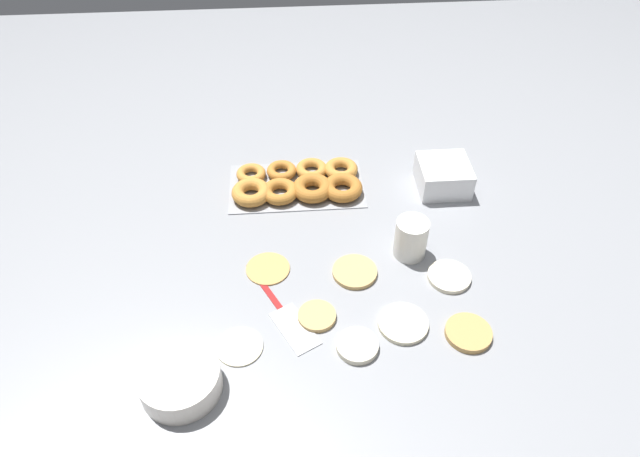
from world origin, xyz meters
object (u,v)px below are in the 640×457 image
Objects in this scene: pancake_4 at (355,272)px; pancake_6 at (449,277)px; pancake_3 at (403,324)px; pancake_0 at (239,346)px; pancake_7 at (357,346)px; container_stack at (443,176)px; pancake_1 at (317,316)px; spatula at (288,318)px; pancake_5 at (468,333)px; donut_tray at (299,183)px; paper_cup at (411,238)px; pancake_2 at (268,269)px; batter_bowl at (180,380)px.

pancake_6 is at bearing 171.84° from pancake_4.
pancake_0 is at bearing 5.07° from pancake_3.
pancake_4 and pancake_6 have the same top height.
container_stack is (-0.29, -0.50, 0.03)m from pancake_7.
pancake_1 is 0.06m from spatula.
pancake_1 is (-0.17, -0.06, 0.00)m from pancake_0.
pancake_5 is 0.37× the size of spatula.
donut_tray is at bearing -46.66° from pancake_6.
pancake_0 is 0.47m from paper_cup.
pancake_1 and pancake_3 have the same top height.
pancake_6 is 0.48m from donut_tray.
pancake_3 is 1.23× the size of pancake_7.
pancake_7 reaches higher than pancake_1.
pancake_0 and pancake_2 have the same top height.
pancake_6 is 0.34m from container_stack.
container_stack is (-0.39, 0.02, 0.02)m from donut_tray.
pancake_7 reaches higher than pancake_4.
pancake_0 is 0.61× the size of batter_bowl.
donut_tray reaches higher than pancake_0.
pancake_6 is 0.29m from pancake_7.
pancake_2 is 0.29m from pancake_7.
pancake_6 is at bearing -89.07° from pancake_5.
pancake_3 is at bearing 67.47° from container_stack.
pancake_5 is (-0.42, 0.21, 0.00)m from pancake_2.
pancake_4 is 0.21m from pancake_7.
donut_tray is at bearing -87.79° from pancake_1.
pancake_4 is at bearing -128.49° from pancake_1.
pancake_2 is at bearing 168.27° from spatula.
pancake_7 is at bearing 100.25° from donut_tray.
pancake_3 is at bearing -154.47° from pancake_7.
pancake_7 is 0.56× the size of batter_bowl.
pancake_4 is at bearing 22.04° from paper_cup.
spatula is at bearing 106.04° from pancake_2.
pancake_1 is 0.62× the size of container_stack.
pancake_5 is 0.49m from container_stack.
pancake_2 is 0.99× the size of pancake_4.
container_stack is at bearing -119.26° from paper_cup.
pancake_7 reaches higher than pancake_0.
pancake_3 is 0.81× the size of container_stack.
pancake_4 is at bearing 47.41° from container_stack.
pancake_1 is at bearing 37.07° from paper_cup.
pancake_6 is (0.00, -0.16, -0.00)m from pancake_5.
pancake_6 is 0.74× the size of container_stack.
batter_bowl is 0.26m from spatula.
batter_bowl is at bearing 60.32° from pancake_2.
pancake_3 is 0.18m from pancake_4.
pancake_5 is at bearing -171.99° from batter_bowl.
container_stack reaches higher than pancake_2.
container_stack is (-0.06, -0.49, 0.03)m from pancake_5.
spatula is (0.06, -0.00, -0.00)m from pancake_1.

